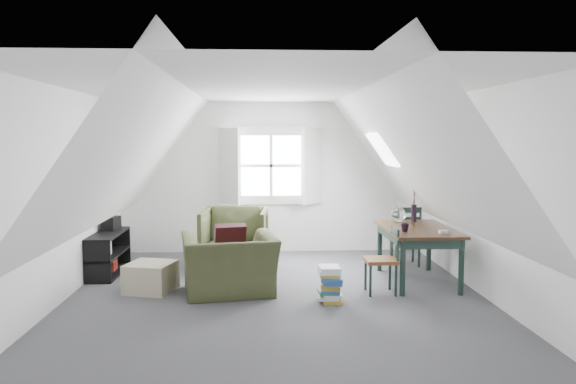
{
  "coord_description": "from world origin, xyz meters",
  "views": [
    {
      "loc": [
        -0.2,
        -6.6,
        1.91
      ],
      "look_at": [
        0.17,
        0.6,
        1.21
      ],
      "focal_mm": 35.0,
      "sensor_mm": 36.0,
      "label": 1
    }
  ],
  "objects": [
    {
      "name": "media_shelf",
      "position": [
        -2.34,
        1.24,
        0.26
      ],
      "size": [
        0.38,
        1.14,
        0.59
      ],
      "rotation": [
        0.0,
        0.0,
        0.08
      ],
      "color": "black",
      "rests_on": "floor"
    },
    {
      "name": "magazine_stack",
      "position": [
        0.63,
        -0.22,
        0.21
      ],
      "size": [
        0.31,
        0.37,
        0.41
      ],
      "rotation": [
        0.0,
        0.0,
        0.32
      ],
      "color": "#B29933",
      "rests_on": "floor"
    },
    {
      "name": "throw_pillow",
      "position": [
        -0.57,
        0.34,
        0.65
      ],
      "size": [
        0.43,
        0.31,
        0.4
      ],
      "primitive_type": "cube",
      "rotation": [
        0.31,
        0.0,
        0.26
      ],
      "color": "#350E13",
      "rests_on": "armchair_near"
    },
    {
      "name": "wall_left",
      "position": [
        -2.5,
        0.0,
        1.25
      ],
      "size": [
        0.0,
        5.5,
        5.5
      ],
      "primitive_type": "plane",
      "rotation": [
        1.57,
        0.0,
        1.57
      ],
      "color": "white",
      "rests_on": "ground"
    },
    {
      "name": "dormer_window",
      "position": [
        0.0,
        2.68,
        1.45
      ],
      "size": [
        1.71,
        0.35,
        1.3
      ],
      "color": "white",
      "rests_on": "wall_back"
    },
    {
      "name": "armchair_far",
      "position": [
        -0.57,
        1.62,
        0.0
      ],
      "size": [
        1.02,
        1.04,
        0.88
      ],
      "primitive_type": "imported",
      "rotation": [
        0.0,
        0.0,
        -0.08
      ],
      "color": "#3B4023",
      "rests_on": "floor"
    },
    {
      "name": "dining_table",
      "position": [
        1.89,
        0.62,
        0.63
      ],
      "size": [
        0.88,
        1.46,
        0.73
      ],
      "rotation": [
        0.0,
        0.0,
        0.08
      ],
      "color": "#311D10",
      "rests_on": "floor"
    },
    {
      "name": "cup",
      "position": [
        1.64,
        0.32,
        0.73
      ],
      "size": [
        0.13,
        0.13,
        0.1
      ],
      "primitive_type": "imported",
      "rotation": [
        0.0,
        0.0,
        -0.21
      ],
      "color": "black",
      "rests_on": "dining_table"
    },
    {
      "name": "dining_chair_near",
      "position": [
        1.32,
        0.11,
        0.43
      ],
      "size": [
        0.38,
        0.38,
        0.82
      ],
      "rotation": [
        0.0,
        0.0,
        -1.71
      ],
      "color": "brown",
      "rests_on": "floor"
    },
    {
      "name": "wall_front",
      "position": [
        0.0,
        -2.75,
        1.25
      ],
      "size": [
        5.0,
        0.0,
        5.0
      ],
      "primitive_type": "plane",
      "rotation": [
        -1.57,
        0.0,
        0.0
      ],
      "color": "white",
      "rests_on": "ground"
    },
    {
      "name": "wall_right",
      "position": [
        2.5,
        0.0,
        1.25
      ],
      "size": [
        0.0,
        5.5,
        5.5
      ],
      "primitive_type": "plane",
      "rotation": [
        1.57,
        0.0,
        -1.57
      ],
      "color": "white",
      "rests_on": "ground"
    },
    {
      "name": "slope_right",
      "position": [
        1.55,
        0.0,
        1.78
      ],
      "size": [
        3.19,
        5.5,
        4.48
      ],
      "primitive_type": "plane",
      "rotation": [
        0.0,
        -2.19,
        0.0
      ],
      "color": "white",
      "rests_on": "wall_right"
    },
    {
      "name": "electronics_box",
      "position": [
        -2.34,
        1.53,
        0.68
      ],
      "size": [
        0.24,
        0.3,
        0.21
      ],
      "primitive_type": "cube",
      "rotation": [
        0.0,
        0.0,
        -0.21
      ],
      "color": "black",
      "rests_on": "media_shelf"
    },
    {
      "name": "ottoman",
      "position": [
        -1.55,
        0.34,
        0.18
      ],
      "size": [
        0.66,
        0.66,
        0.36
      ],
      "primitive_type": "cube",
      "rotation": [
        0.0,
        0.0,
        -0.27
      ],
      "color": "tan",
      "rests_on": "floor"
    },
    {
      "name": "dining_chair_far",
      "position": [
        1.99,
        1.6,
        0.47
      ],
      "size": [
        0.42,
        0.42,
        0.9
      ],
      "rotation": [
        0.0,
        0.0,
        2.79
      ],
      "color": "brown",
      "rests_on": "floor"
    },
    {
      "name": "paper_box",
      "position": [
        2.09,
        0.17,
        0.75
      ],
      "size": [
        0.12,
        0.08,
        0.04
      ],
      "primitive_type": "cube",
      "rotation": [
        0.0,
        0.0,
        0.07
      ],
      "color": "white",
      "rests_on": "dining_table"
    },
    {
      "name": "armchair_near",
      "position": [
        -0.57,
        0.19,
        0.0
      ],
      "size": [
        1.26,
        1.15,
        0.72
      ],
      "primitive_type": "imported",
      "rotation": [
        0.0,
        0.0,
        3.31
      ],
      "color": "#3B4023",
      "rests_on": "floor"
    },
    {
      "name": "vase_twigs",
      "position": [
        1.99,
        1.17,
        0.86
      ],
      "size": [
        0.08,
        0.09,
        0.6
      ],
      "rotation": [
        0.0,
        0.0,
        0.2
      ],
      "color": "black",
      "rests_on": "dining_table"
    },
    {
      "name": "slope_left",
      "position": [
        -1.55,
        0.0,
        1.78
      ],
      "size": [
        3.19,
        5.5,
        4.48
      ],
      "primitive_type": "plane",
      "rotation": [
        0.0,
        2.19,
        0.0
      ],
      "color": "white",
      "rests_on": "wall_left"
    },
    {
      "name": "demijohn",
      "position": [
        1.74,
        1.07,
        0.85
      ],
      "size": [
        0.21,
        0.21,
        0.3
      ],
      "rotation": [
        0.0,
        0.0,
        -0.11
      ],
      "color": "silver",
      "rests_on": "dining_table"
    },
    {
      "name": "ceiling",
      "position": [
        0.0,
        0.0,
        2.5
      ],
      "size": [
        5.5,
        5.5,
        0.0
      ],
      "primitive_type": "plane",
      "rotation": [
        3.14,
        0.0,
        0.0
      ],
      "color": "white",
      "rests_on": "wall_back"
    },
    {
      "name": "skylight",
      "position": [
        1.55,
        1.3,
        1.75
      ],
      "size": [
        0.35,
        0.75,
        0.47
      ],
      "primitive_type": "cube",
      "rotation": [
        0.0,
        0.95,
        0.0
      ],
      "color": "white",
      "rests_on": "slope_right"
    },
    {
      "name": "floor",
      "position": [
        0.0,
        0.0,
        0.0
      ],
      "size": [
        5.5,
        5.5,
        0.0
      ],
      "primitive_type": "plane",
      "color": "#46454A",
      "rests_on": "ground"
    },
    {
      "name": "wall_back",
      "position": [
        0.0,
        2.75,
        1.25
      ],
      "size": [
        5.0,
        0.0,
        5.0
      ],
      "primitive_type": "plane",
      "rotation": [
        1.57,
        0.0,
        0.0
      ],
      "color": "white",
      "rests_on": "ground"
    }
  ]
}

